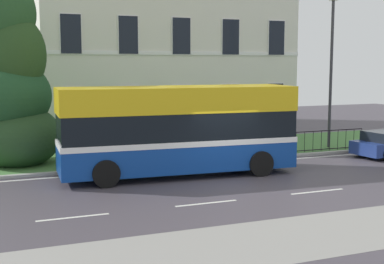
# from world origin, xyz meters

# --- Properties ---
(ground_plane) EXTENTS (60.00, 56.00, 0.18)m
(ground_plane) POSITION_xyz_m (0.00, 1.13, -0.01)
(ground_plane) COLOR #453F47
(georgian_townhouse) EXTENTS (14.80, 10.58, 13.20)m
(georgian_townhouse) POSITION_xyz_m (1.90, 15.85, 6.75)
(georgian_townhouse) COLOR silver
(georgian_townhouse) RESTS_ON ground_plane
(iron_verge_railing) EXTENTS (13.92, 0.04, 0.97)m
(iron_verge_railing) POSITION_xyz_m (1.90, 4.40, 0.62)
(iron_verge_railing) COLOR black
(iron_verge_railing) RESTS_ON ground_plane
(evergreen_tree) EXTENTS (4.01, 3.86, 7.79)m
(evergreen_tree) POSITION_xyz_m (-7.08, 6.49, 3.35)
(evergreen_tree) COLOR #423328
(evergreen_tree) RESTS_ON ground_plane
(single_decker_bus) EXTENTS (8.95, 2.99, 3.35)m
(single_decker_bus) POSITION_xyz_m (-1.38, 2.35, 1.75)
(single_decker_bus) COLOR navy
(single_decker_bus) RESTS_ON ground_plane
(street_lamp_post) EXTENTS (0.36, 0.24, 7.39)m
(street_lamp_post) POSITION_xyz_m (7.55, 5.22, 4.31)
(street_lamp_post) COLOR #333338
(street_lamp_post) RESTS_ON ground_plane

